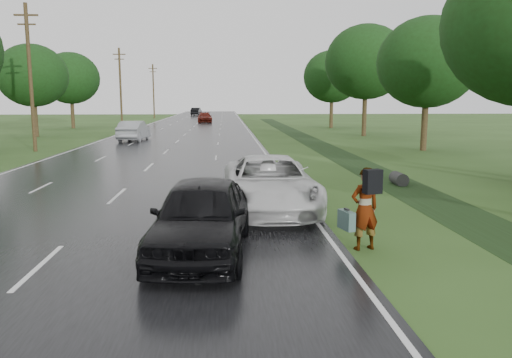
{
  "coord_description": "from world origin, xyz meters",
  "views": [
    {
      "loc": [
        4.07,
        -10.67,
        3.65
      ],
      "look_at": [
        4.97,
        3.85,
        1.3
      ],
      "focal_mm": 35.0,
      "sensor_mm": 36.0,
      "label": 1
    }
  ],
  "objects_px": {
    "pedestrian": "(364,208)",
    "white_pickup": "(269,183)",
    "dark_sedan": "(201,216)",
    "silver_sedan": "(134,131)"
  },
  "relations": [
    {
      "from": "dark_sedan",
      "to": "white_pickup",
      "type": "bearing_deg",
      "value": 71.3
    },
    {
      "from": "pedestrian",
      "to": "silver_sedan",
      "type": "xyz_separation_m",
      "value": [
        -11.22,
        32.36,
        -0.15
      ]
    },
    {
      "from": "white_pickup",
      "to": "silver_sedan",
      "type": "bearing_deg",
      "value": 108.19
    },
    {
      "from": "pedestrian",
      "to": "white_pickup",
      "type": "relative_size",
      "value": 0.32
    },
    {
      "from": "dark_sedan",
      "to": "silver_sedan",
      "type": "distance_m",
      "value": 33.34
    },
    {
      "from": "pedestrian",
      "to": "white_pickup",
      "type": "xyz_separation_m",
      "value": [
        -1.91,
        4.39,
        -0.13
      ]
    },
    {
      "from": "white_pickup",
      "to": "silver_sedan",
      "type": "height_order",
      "value": "white_pickup"
    },
    {
      "from": "pedestrian",
      "to": "dark_sedan",
      "type": "distance_m",
      "value": 3.91
    },
    {
      "from": "dark_sedan",
      "to": "silver_sedan",
      "type": "bearing_deg",
      "value": 107.68
    },
    {
      "from": "silver_sedan",
      "to": "pedestrian",
      "type": "bearing_deg",
      "value": 113.0
    }
  ]
}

